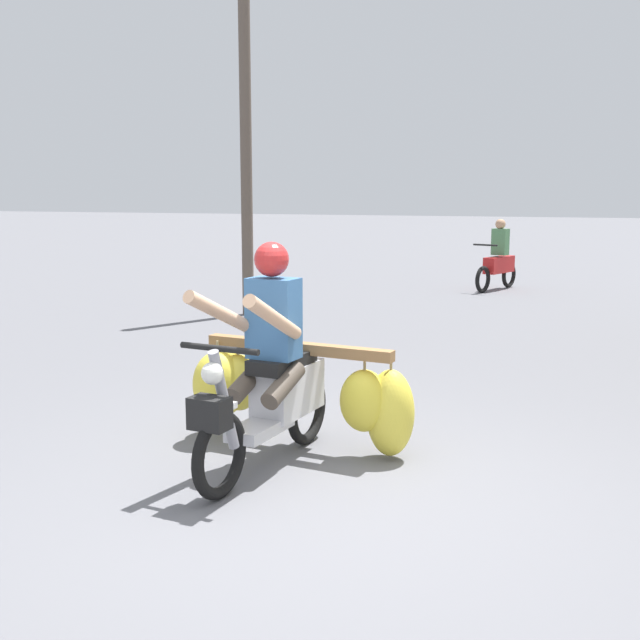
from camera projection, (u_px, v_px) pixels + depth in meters
name	position (u px, v px, depth m)	size (l,w,h in m)	color
ground_plane	(313.00, 505.00, 4.80)	(120.00, 120.00, 0.00)	slate
motorbike_main_loaded	(279.00, 383.00, 5.66)	(1.78, 1.76, 1.58)	black
motorbike_distant_ahead_left	(498.00, 261.00, 15.34)	(0.69, 1.56, 1.40)	black
utility_pole	(246.00, 135.00, 11.88)	(0.18, 0.18, 5.57)	brown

